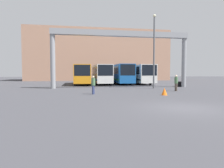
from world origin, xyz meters
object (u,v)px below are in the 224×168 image
at_px(bus_slot_1, 101,73).
at_px(tire_stack, 179,84).
at_px(bus_slot_3, 138,73).
at_px(pedestrian_mid_left, 93,84).
at_px(traffic_cone, 164,91).
at_px(bus_slot_0, 82,73).
at_px(bus_slot_2, 119,73).
at_px(pedestrian_far_center, 176,83).
at_px(lamp_post, 154,49).

xyz_separation_m(bus_slot_1, tire_stack, (9.92, -7.90, -1.49)).
bearing_deg(bus_slot_3, pedestrian_mid_left, -118.92).
height_order(bus_slot_3, traffic_cone, bus_slot_3).
relative_size(bus_slot_0, traffic_cone, 16.90).
bearing_deg(bus_slot_0, bus_slot_1, -5.81).
xyz_separation_m(bus_slot_0, bus_slot_2, (6.70, 0.81, 0.07)).
relative_size(bus_slot_3, pedestrian_far_center, 6.95).
relative_size(bus_slot_0, bus_slot_2, 0.87).
distance_m(bus_slot_0, bus_slot_1, 3.37).
xyz_separation_m(bus_slot_2, tire_stack, (6.57, -9.05, -1.55)).
bearing_deg(pedestrian_far_center, bus_slot_2, 0.53).
height_order(bus_slot_2, tire_stack, bus_slot_2).
bearing_deg(bus_slot_1, lamp_post, -63.08).
xyz_separation_m(bus_slot_1, lamp_post, (5.27, -10.38, 3.03)).
relative_size(pedestrian_far_center, tire_stack, 1.63).
height_order(bus_slot_0, bus_slot_2, bus_slot_2).
relative_size(bus_slot_0, bus_slot_3, 0.91).
height_order(bus_slot_2, pedestrian_far_center, bus_slot_2).
distance_m(pedestrian_far_center, pedestrian_mid_left, 9.02).
bearing_deg(pedestrian_far_center, lamp_post, 3.78).
bearing_deg(bus_slot_1, pedestrian_far_center, -66.41).
bearing_deg(bus_slot_0, bus_slot_2, 6.88).
distance_m(bus_slot_0, bus_slot_2, 6.75).
bearing_deg(bus_slot_3, bus_slot_0, -177.09).
relative_size(bus_slot_0, tire_stack, 10.33).
xyz_separation_m(bus_slot_0, traffic_cone, (6.66, -18.14, -1.52)).
bearing_deg(pedestrian_far_center, traffic_cone, 130.49).
height_order(bus_slot_0, bus_slot_3, bus_slot_3).
xyz_separation_m(bus_slot_3, lamp_post, (-1.43, -11.23, 3.00)).
relative_size(bus_slot_1, bus_slot_3, 0.86).
bearing_deg(bus_slot_2, bus_slot_0, -173.12).
relative_size(bus_slot_0, pedestrian_far_center, 6.34).
bearing_deg(traffic_cone, bus_slot_3, 79.72).
distance_m(pedestrian_far_center, traffic_cone, 4.62).
bearing_deg(bus_slot_2, pedestrian_mid_left, -109.18).
relative_size(bus_slot_3, tire_stack, 11.31).
relative_size(pedestrian_mid_left, tire_stack, 1.58).
xyz_separation_m(bus_slot_0, pedestrian_mid_left, (0.73, -16.35, -0.96)).
xyz_separation_m(bus_slot_1, pedestrian_far_center, (6.23, -14.26, -0.95)).
bearing_deg(pedestrian_far_center, tire_stack, -40.18).
bearing_deg(bus_slot_1, bus_slot_2, 18.93).
relative_size(bus_slot_1, traffic_cone, 15.82).
height_order(bus_slot_1, lamp_post, lamp_post).
distance_m(bus_slot_0, pedestrian_mid_left, 16.40).
height_order(bus_slot_0, lamp_post, lamp_post).
distance_m(bus_slot_2, pedestrian_far_center, 15.70).
height_order(bus_slot_1, bus_slot_2, bus_slot_2).
relative_size(bus_slot_0, lamp_post, 1.19).
distance_m(bus_slot_0, pedestrian_far_center, 17.48).
xyz_separation_m(traffic_cone, tire_stack, (6.60, 9.90, 0.04)).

